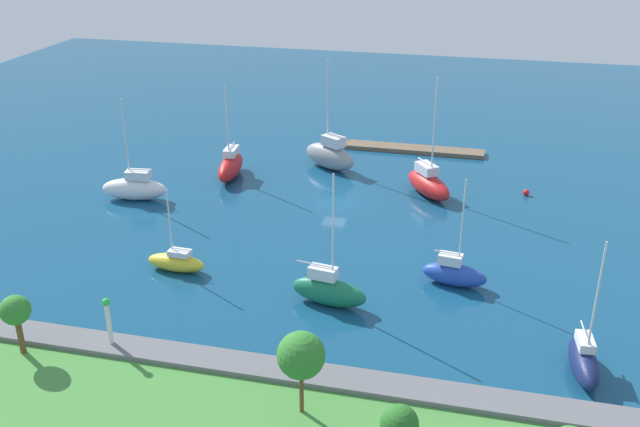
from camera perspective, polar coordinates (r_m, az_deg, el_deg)
The scene contains 17 objects.
water at distance 79.61m, azimuth 1.13°, elevation 0.95°, with size 160.00×160.00×0.00m, color navy.
pier_dock at distance 96.04m, azimuth 7.43°, elevation 5.09°, with size 18.38×2.65×0.54m, color brown.
breakwater at distance 52.16m, azimuth -6.75°, elevation -12.15°, with size 67.34×2.52×1.39m, color slate.
shoreline_park at distance 48.28m, azimuth -9.04°, elevation -16.07°, with size 54.47×13.69×1.00m, color #478C3D.
harbor_beacon at distance 54.21m, azimuth -16.46°, elevation -7.92°, with size 0.56×0.56×3.73m.
park_tree_mideast at distance 41.09m, azimuth 6.31°, elevation -16.36°, with size 2.16×2.16×5.04m.
park_tree_east at distance 55.32m, azimuth -23.02°, elevation -7.16°, with size 2.17×2.17×4.65m.
park_tree_midwest at distance 45.18m, azimuth -1.51°, elevation -11.21°, with size 3.05×3.05×5.84m.
sailboat_red_far_south at distance 81.67m, azimuth 8.60°, elevation 2.38°, with size 6.73×7.70×13.62m.
sailboat_gray_center_basin at distance 88.71m, azimuth 0.79°, elevation 4.67°, with size 7.95×6.24×13.50m.
sailboat_yellow_mid_basin at distance 66.26m, azimuth -11.34°, elevation -3.77°, with size 5.55×2.16×7.93m.
sailboat_green_off_beacon at distance 59.63m, azimuth 0.67°, elevation -6.08°, with size 6.72×2.87×11.71m.
sailboat_blue_east_end at distance 63.66m, azimuth 10.59°, elevation -4.66°, with size 5.83×2.73×9.96m.
sailboat_navy_outer_mooring at distance 55.04m, azimuth 20.20°, elevation -10.88°, with size 2.37×6.19×10.73m.
sailboat_white_lone_south at distance 82.26m, azimuth -14.49°, elevation 2.00°, with size 7.55×3.48×11.47m.
sailboat_red_by_breakwater at distance 86.53m, azimuth -7.11°, elevation 3.78°, with size 2.92×7.80×11.28m.
mooring_buoy_red at distance 84.38m, azimuth 16.04°, elevation 1.62°, with size 0.72×0.72×0.72m, color red.
Camera 1 is at (-15.58, 71.42, 31.53)m, focal length 40.32 mm.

